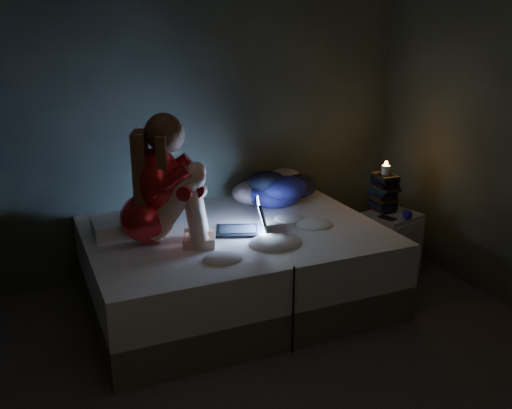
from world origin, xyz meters
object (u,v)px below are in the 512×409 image
laptop (241,215)px  nightstand (390,244)px  bed (235,266)px  candle (385,172)px  woman (145,181)px  phone (383,217)px

laptop → nightstand: (1.38, 0.01, -0.45)m
bed → laptop: bearing=-74.0°
bed → candle: candle is taller
woman → candle: woman is taller
phone → candle: bearing=48.7°
woman → candle: bearing=21.6°
laptop → phone: size_ratio=2.67×
laptop → candle: size_ratio=4.68×
bed → woman: (-0.66, -0.04, 0.76)m
laptop → nightstand: 1.45m
woman → phone: woman is taller
nightstand → candle: size_ratio=6.80×
laptop → candle: candle is taller
woman → laptop: bearing=16.4°
candle → woman: bearing=-177.8°
woman → laptop: 0.75m
woman → nightstand: bearing=18.8°
candle → phone: bearing=-124.2°
woman → candle: 2.03m
nightstand → candle: 0.62m
laptop → nightstand: size_ratio=0.69×
woman → bed: bearing=22.9°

